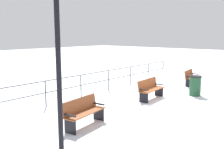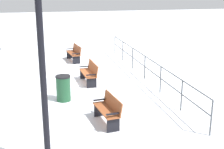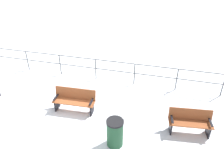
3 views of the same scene
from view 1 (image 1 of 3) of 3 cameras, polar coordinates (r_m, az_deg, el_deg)
ground_plane at (r=11.74m, az=9.56°, el=-5.70°), size 80.00×80.00×0.00m
bench_nearest at (r=8.29m, az=-6.58°, el=-8.45°), size 0.75×1.73×0.92m
bench_second at (r=11.72m, az=8.77°, el=-3.23°), size 0.63×1.71×0.93m
bench_third at (r=15.53m, az=17.70°, el=-0.56°), size 0.68×1.52×0.89m
lamppost_near at (r=4.95m, az=-12.61°, el=14.61°), size 0.24×0.88×5.15m
waterfront_railing at (r=13.20m, az=-0.84°, el=-0.57°), size 0.05×11.86×1.12m
trash_bin at (r=12.90m, az=18.54°, el=-2.43°), size 0.57×0.57×0.99m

